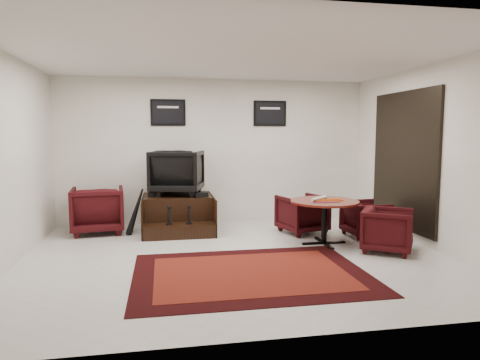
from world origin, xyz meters
The scene contains 16 objects.
ground centered at (0.00, 0.00, 0.00)m, with size 6.00×6.00×0.00m, color beige.
room_shell centered at (0.41, 0.12, 1.79)m, with size 6.02×5.02×2.81m.
area_rug centered at (0.04, -0.78, 0.01)m, with size 2.90×2.17×0.01m.
shine_podium centered at (-0.76, 1.83, 0.29)m, with size 1.24×1.28×0.64m.
shine_chair centered at (-0.76, 1.97, 1.09)m, with size 0.88×0.82×0.90m, color black.
shoes_pair centered at (-1.18, 1.79, 0.68)m, with size 0.22×0.26×0.09m.
polish_kit centered at (-0.38, 1.57, 0.68)m, with size 0.23×0.16×0.08m, color black.
umbrella_black centered at (-1.50, 1.61, 0.42)m, with size 0.31×0.12×0.84m, color black, non-canonical shape.
umbrella_hooked centered at (-1.50, 1.84, 0.40)m, with size 0.30×0.11×0.81m, color black, non-canonical shape.
armchair_side centered at (-2.16, 1.92, 0.45)m, with size 0.87×0.82×0.90m, color black.
meeting_table centered at (1.48, 0.45, 0.61)m, with size 1.07×1.07×0.70m.
table_chair_back centered at (1.39, 1.27, 0.37)m, with size 0.72×0.68×0.74m, color black.
table_chair_window centered at (2.38, 0.82, 0.34)m, with size 0.65×0.61×0.67m, color black.
table_chair_corner centered at (2.24, -0.15, 0.36)m, with size 0.69×0.65×0.71m, color black.
paper_roll centered at (1.42, 0.52, 0.72)m, with size 0.05×0.05×0.42m, color silver.
table_clutter centered at (1.53, 0.42, 0.70)m, with size 0.57×0.31×0.01m.
Camera 1 is at (-1.02, -5.86, 1.74)m, focal length 32.00 mm.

